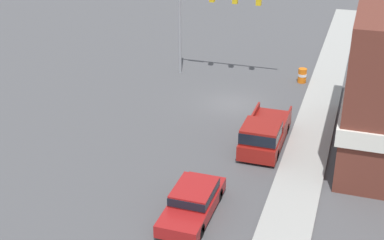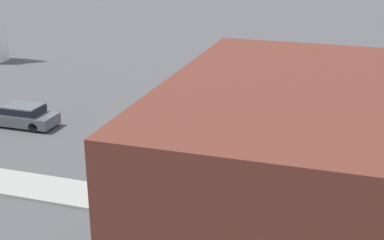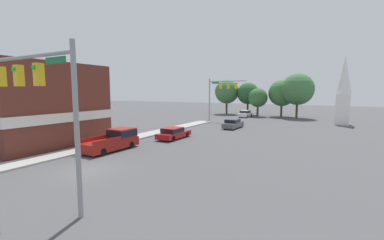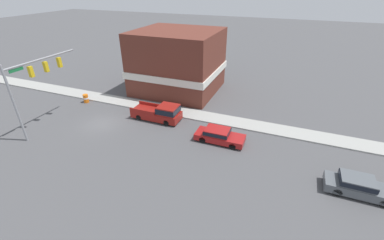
{
  "view_description": "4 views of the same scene",
  "coord_description": "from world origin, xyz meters",
  "px_view_note": "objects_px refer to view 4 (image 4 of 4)",
  "views": [
    {
      "loc": [
        -7.89,
        32.74,
        14.52
      ],
      "look_at": [
        0.17,
        8.41,
        2.51
      ],
      "focal_mm": 50.0,
      "sensor_mm": 36.0,
      "label": 1
    },
    {
      "loc": [
        -25.63,
        4.47,
        11.98
      ],
      "look_at": [
        -1.03,
        12.36,
        2.66
      ],
      "focal_mm": 50.0,
      "sensor_mm": 36.0,
      "label": 2
    },
    {
      "loc": [
        15.11,
        -11.73,
        5.55
      ],
      "look_at": [
        0.57,
        13.96,
        2.23
      ],
      "focal_mm": 24.0,
      "sensor_mm": 36.0,
      "label": 3
    },
    {
      "loc": [
        19.41,
        18.47,
        14.05
      ],
      "look_at": [
        -0.5,
        10.56,
        2.34
      ],
      "focal_mm": 24.0,
      "sensor_mm": 36.0,
      "label": 4
    }
  ],
  "objects_px": {
    "pickup_truck_parked": "(161,112)",
    "construction_barrel": "(86,98)",
    "car_lead": "(219,135)",
    "car_oncoming": "(359,186)"
  },
  "relations": [
    {
      "from": "car_oncoming",
      "to": "pickup_truck_parked",
      "type": "relative_size",
      "value": 0.85
    },
    {
      "from": "car_oncoming",
      "to": "construction_barrel",
      "type": "bearing_deg",
      "value": 79.67
    },
    {
      "from": "pickup_truck_parked",
      "to": "construction_barrel",
      "type": "distance_m",
      "value": 11.33
    },
    {
      "from": "car_lead",
      "to": "pickup_truck_parked",
      "type": "height_order",
      "value": "pickup_truck_parked"
    },
    {
      "from": "car_lead",
      "to": "car_oncoming",
      "type": "distance_m",
      "value": 12.0
    },
    {
      "from": "pickup_truck_parked",
      "to": "car_lead",
      "type": "bearing_deg",
      "value": 76.12
    },
    {
      "from": "car_lead",
      "to": "car_oncoming",
      "type": "height_order",
      "value": "car_oncoming"
    },
    {
      "from": "car_lead",
      "to": "pickup_truck_parked",
      "type": "relative_size",
      "value": 0.86
    },
    {
      "from": "car_lead",
      "to": "pickup_truck_parked",
      "type": "bearing_deg",
      "value": -103.88
    },
    {
      "from": "car_lead",
      "to": "construction_barrel",
      "type": "height_order",
      "value": "car_lead"
    }
  ]
}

